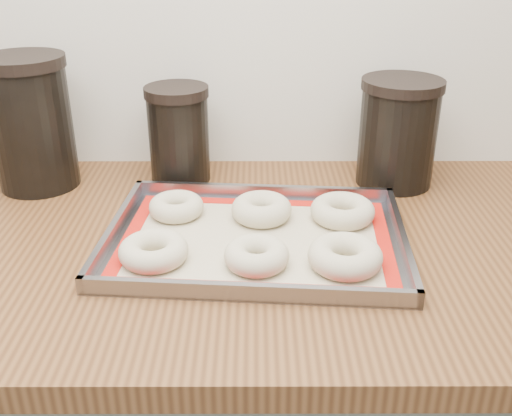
{
  "coord_description": "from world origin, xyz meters",
  "views": [
    {
      "loc": [
        -0.05,
        0.84,
        1.36
      ],
      "look_at": [
        -0.05,
        1.66,
        0.96
      ],
      "focal_mm": 42.0,
      "sensor_mm": 36.0,
      "label": 1
    }
  ],
  "objects_px": {
    "bagel_front_right": "(345,256)",
    "bagel_back_right": "(343,211)",
    "bagel_back_left": "(176,207)",
    "bagel_back_mid": "(262,209)",
    "bagel_front_left": "(154,251)",
    "canister_mid": "(179,134)",
    "canister_left": "(31,123)",
    "bagel_front_mid": "(257,255)",
    "baking_tray": "(256,238)",
    "canister_right": "(398,132)"
  },
  "relations": [
    {
      "from": "bagel_front_right",
      "to": "bagel_back_right",
      "type": "distance_m",
      "value": 0.15
    },
    {
      "from": "bagel_back_right",
      "to": "bagel_back_left",
      "type": "bearing_deg",
      "value": 176.18
    },
    {
      "from": "bagel_back_left",
      "to": "bagel_back_mid",
      "type": "bearing_deg",
      "value": -5.63
    },
    {
      "from": "bagel_front_left",
      "to": "canister_mid",
      "type": "xyz_separation_m",
      "value": [
        0.0,
        0.31,
        0.07
      ]
    },
    {
      "from": "bagel_back_mid",
      "to": "bagel_front_right",
      "type": "bearing_deg",
      "value": -52.16
    },
    {
      "from": "bagel_front_right",
      "to": "canister_left",
      "type": "height_order",
      "value": "canister_left"
    },
    {
      "from": "canister_mid",
      "to": "bagel_front_left",
      "type": "bearing_deg",
      "value": -90.89
    },
    {
      "from": "bagel_front_left",
      "to": "canister_mid",
      "type": "height_order",
      "value": "canister_mid"
    },
    {
      "from": "bagel_front_mid",
      "to": "bagel_back_right",
      "type": "height_order",
      "value": "same"
    },
    {
      "from": "baking_tray",
      "to": "bagel_back_right",
      "type": "xyz_separation_m",
      "value": [
        0.14,
        0.07,
        0.02
      ]
    },
    {
      "from": "bagel_front_right",
      "to": "bagel_back_mid",
      "type": "bearing_deg",
      "value": 127.84
    },
    {
      "from": "bagel_back_right",
      "to": "canister_left",
      "type": "height_order",
      "value": "canister_left"
    },
    {
      "from": "bagel_front_mid",
      "to": "canister_right",
      "type": "height_order",
      "value": "canister_right"
    },
    {
      "from": "canister_mid",
      "to": "canister_right",
      "type": "distance_m",
      "value": 0.41
    },
    {
      "from": "bagel_front_left",
      "to": "bagel_back_left",
      "type": "distance_m",
      "value": 0.15
    },
    {
      "from": "canister_left",
      "to": "bagel_front_left",
      "type": "bearing_deg",
      "value": -48.19
    },
    {
      "from": "bagel_back_mid",
      "to": "baking_tray",
      "type": "bearing_deg",
      "value": -97.45
    },
    {
      "from": "bagel_front_left",
      "to": "canister_mid",
      "type": "bearing_deg",
      "value": 89.11
    },
    {
      "from": "bagel_front_left",
      "to": "bagel_back_mid",
      "type": "relative_size",
      "value": 1.02
    },
    {
      "from": "bagel_back_right",
      "to": "canister_left",
      "type": "distance_m",
      "value": 0.58
    },
    {
      "from": "bagel_back_mid",
      "to": "bagel_back_right",
      "type": "relative_size",
      "value": 0.94
    },
    {
      "from": "bagel_back_left",
      "to": "canister_right",
      "type": "distance_m",
      "value": 0.43
    },
    {
      "from": "bagel_front_mid",
      "to": "canister_right",
      "type": "relative_size",
      "value": 0.47
    },
    {
      "from": "bagel_front_mid",
      "to": "bagel_back_right",
      "type": "xyz_separation_m",
      "value": [
        0.14,
        0.14,
        0.0
      ]
    },
    {
      "from": "bagel_front_mid",
      "to": "canister_mid",
      "type": "height_order",
      "value": "canister_mid"
    },
    {
      "from": "canister_left",
      "to": "canister_right",
      "type": "xyz_separation_m",
      "value": [
        0.67,
        0.01,
        -0.02
      ]
    },
    {
      "from": "bagel_front_mid",
      "to": "canister_right",
      "type": "bearing_deg",
      "value": 49.92
    },
    {
      "from": "bagel_back_mid",
      "to": "canister_mid",
      "type": "distance_m",
      "value": 0.25
    },
    {
      "from": "bagel_front_mid",
      "to": "bagel_front_right",
      "type": "height_order",
      "value": "bagel_front_right"
    },
    {
      "from": "canister_mid",
      "to": "canister_right",
      "type": "height_order",
      "value": "canister_right"
    },
    {
      "from": "baking_tray",
      "to": "canister_right",
      "type": "xyz_separation_m",
      "value": [
        0.26,
        0.23,
        0.09
      ]
    },
    {
      "from": "canister_left",
      "to": "canister_mid",
      "type": "bearing_deg",
      "value": 5.37
    },
    {
      "from": "baking_tray",
      "to": "bagel_front_left",
      "type": "distance_m",
      "value": 0.16
    },
    {
      "from": "bagel_front_mid",
      "to": "baking_tray",
      "type": "bearing_deg",
      "value": 90.56
    },
    {
      "from": "bagel_back_mid",
      "to": "canister_left",
      "type": "xyz_separation_m",
      "value": [
        -0.42,
        0.15,
        0.1
      ]
    },
    {
      "from": "bagel_front_mid",
      "to": "bagel_back_right",
      "type": "distance_m",
      "value": 0.2
    },
    {
      "from": "bagel_front_left",
      "to": "bagel_back_right",
      "type": "distance_m",
      "value": 0.32
    },
    {
      "from": "bagel_front_mid",
      "to": "canister_right",
      "type": "xyz_separation_m",
      "value": [
        0.26,
        0.31,
        0.08
      ]
    },
    {
      "from": "bagel_back_mid",
      "to": "canister_right",
      "type": "distance_m",
      "value": 0.31
    },
    {
      "from": "bagel_front_right",
      "to": "bagel_back_right",
      "type": "bearing_deg",
      "value": 83.85
    },
    {
      "from": "bagel_back_left",
      "to": "bagel_front_left",
      "type": "bearing_deg",
      "value": -95.98
    },
    {
      "from": "bagel_front_mid",
      "to": "bagel_back_mid",
      "type": "relative_size",
      "value": 0.95
    },
    {
      "from": "bagel_back_mid",
      "to": "canister_right",
      "type": "relative_size",
      "value": 0.5
    },
    {
      "from": "bagel_back_mid",
      "to": "canister_mid",
      "type": "xyz_separation_m",
      "value": [
        -0.15,
        0.18,
        0.07
      ]
    },
    {
      "from": "baking_tray",
      "to": "canister_left",
      "type": "bearing_deg",
      "value": 151.07
    },
    {
      "from": "bagel_back_left",
      "to": "canister_left",
      "type": "bearing_deg",
      "value": 152.88
    },
    {
      "from": "bagel_front_left",
      "to": "canister_right",
      "type": "xyz_separation_m",
      "value": [
        0.41,
        0.3,
        0.08
      ]
    },
    {
      "from": "baking_tray",
      "to": "bagel_back_left",
      "type": "distance_m",
      "value": 0.16
    },
    {
      "from": "baking_tray",
      "to": "canister_mid",
      "type": "relative_size",
      "value": 2.65
    },
    {
      "from": "bagel_front_left",
      "to": "bagel_back_left",
      "type": "bearing_deg",
      "value": 84.02
    }
  ]
}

